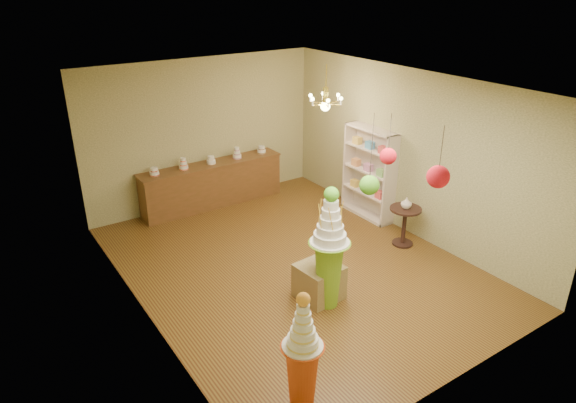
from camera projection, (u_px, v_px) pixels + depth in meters
floor at (294, 265)px, 8.57m from camera, size 6.50×6.50×0.00m
ceiling at (294, 85)px, 7.35m from camera, size 6.50×6.50×0.00m
wall_back at (203, 133)px, 10.43m from camera, size 5.00×0.04×3.00m
wall_front at (466, 275)px, 5.50m from camera, size 5.00×0.04×3.00m
wall_left at (136, 222)px, 6.69m from camera, size 0.04×6.50×3.00m
wall_right at (408, 153)px, 9.24m from camera, size 0.04×6.50×3.00m
pedestal_green at (329, 259)px, 7.25m from camera, size 0.57×0.57×1.87m
pedestal_orange at (302, 367)px, 5.54m from camera, size 0.57×0.57×1.52m
burlap_riser at (319, 282)px, 7.63m from camera, size 0.64×0.64×0.54m
sideboard at (213, 184)px, 10.63m from camera, size 3.04×0.54×1.16m
shelving_unit at (369, 173)px, 10.01m from camera, size 0.33×1.20×1.80m
round_table at (405, 221)px, 9.06m from camera, size 0.56×0.56×0.71m
vase at (406, 203)px, 8.92m from camera, size 0.25×0.25×0.20m
pom_red_left at (438, 177)px, 5.62m from camera, size 0.26×0.26×0.71m
pom_green_mid at (369, 185)px, 6.24m from camera, size 0.25×0.25×1.02m
pom_red_right at (388, 156)px, 6.06m from camera, size 0.20×0.20×0.62m
chandelier at (325, 103)px, 9.32m from camera, size 0.68×0.68×0.85m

